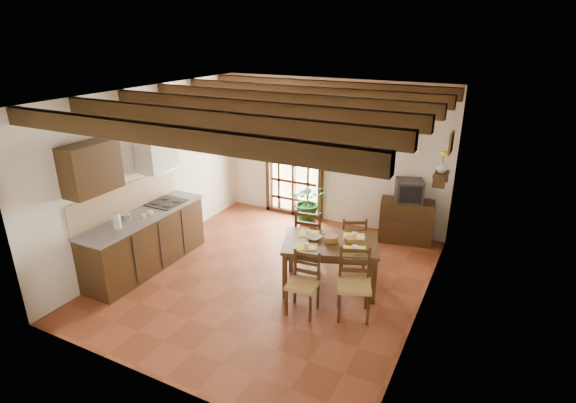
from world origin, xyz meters
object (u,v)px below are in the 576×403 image
Objects in this scene: chair_near_right at (353,296)px; crt_tv at (409,191)px; chair_near_left at (303,294)px; sideboard at (406,221)px; chair_far_left at (310,245)px; kitchen_counter at (146,240)px; chair_far_right at (352,250)px; pendant_lamp at (337,151)px; potted_plant at (309,201)px; dining_table at (330,247)px.

chair_near_right is 1.66× the size of crt_tv.
chair_near_left is 0.93× the size of sideboard.
chair_far_left is (-1.12, 1.08, 0.01)m from chair_near_right.
kitchen_counter is at bearing -160.81° from crt_tv.
chair_far_right is at bearing -168.13° from chair_far_left.
pendant_lamp reaches higher than sideboard.
potted_plant reaches higher than chair_near_right.
kitchen_counter is 3.34m from chair_far_right.
kitchen_counter is at bearing -152.45° from sideboard.
pendant_lamp is at bearing -128.11° from crt_tv.
sideboard reaches higher than dining_table.
kitchen_counter is 2.66m from chair_far_left.
crt_tv is at bearing -139.29° from chair_far_right.
kitchen_counter is 3.40m from pendant_lamp.
chair_near_right is 2.87m from potted_plant.
potted_plant is (-1.15, 1.75, -0.08)m from dining_table.
pendant_lamp is at bearing -119.76° from sideboard.
sideboard is at bearing 70.30° from chair_near_left.
potted_plant is at bearing 124.71° from pendant_lamp.
crt_tv reaches higher than sideboard.
chair_near_left is 1.02× the size of pendant_lamp.
chair_near_left is at bearing -115.80° from dining_table.
crt_tv is (0.57, 1.27, 0.70)m from chair_far_right.
dining_table is at bearing 114.96° from chair_near_right.
sideboard is at bearing 52.42° from dining_table.
chair_far_left reaches higher than sideboard.
chair_near_right is at bearing -63.94° from dining_table.
chair_near_right is 0.48× the size of potted_plant.
kitchen_counter reaches higher than dining_table.
pendant_lamp is at bearing 133.86° from chair_far_left.
chair_near_left is 0.88× the size of chair_far_left.
chair_near_right is (3.42, 0.24, -0.18)m from kitchen_counter.
chair_far_right is (-0.47, 1.32, -0.02)m from chair_near_right.
chair_far_left is 0.69m from chair_far_right.
chair_far_left is 0.50× the size of potted_plant.
kitchen_counter is 4.51m from sideboard.
pendant_lamp is at bearing 57.71° from chair_far_right.
crt_tv reaches higher than chair_far_right.
chair_near_left is (-0.08, -0.77, -0.38)m from dining_table.
chair_far_left reaches higher than chair_near_left.
chair_far_left is 1.06× the size of sideboard.
chair_far_left is at bearing 116.29° from dining_table.
potted_plant is at bearing 107.73° from chair_near_left.
potted_plant reaches higher than sideboard.
potted_plant is at bearing 169.55° from crt_tv.
chair_far_left reaches higher than chair_far_right.
dining_table is at bearing -90.00° from pendant_lamp.
chair_near_right is at bearing -53.39° from potted_plant.
potted_plant reaches higher than chair_near_left.
crt_tv is 0.68× the size of pendant_lamp.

